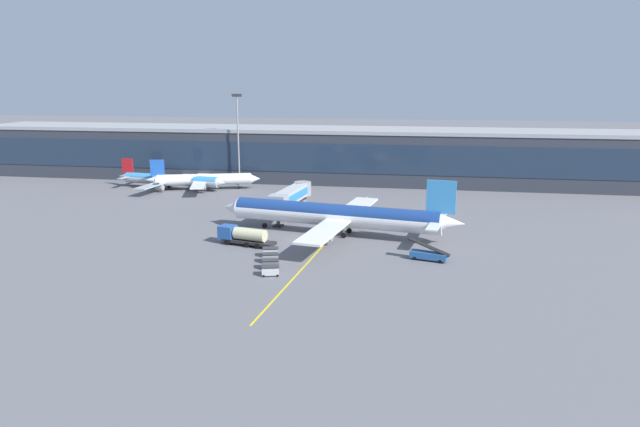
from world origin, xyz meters
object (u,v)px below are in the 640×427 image
baggage_cart_1 (270,264)px  baggage_cart_3 (271,252)px  baggage_cart_0 (270,270)px  commuter_jet_far (204,179)px  baggage_cart_2 (271,258)px  commuter_jet_near (171,180)px  belt_loader (429,254)px  fuel_tanker (243,235)px  main_airliner (336,215)px

baggage_cart_1 → baggage_cart_3: 6.40m
baggage_cart_0 → commuter_jet_far: bearing=118.9°
baggage_cart_3 → baggage_cart_0: bearing=-75.4°
baggage_cart_2 → commuter_jet_near: bearing=126.9°
baggage_cart_2 → belt_loader: bearing=11.9°
fuel_tanker → main_airliner: bearing=32.2°
belt_loader → baggage_cart_3: belt_loader is taller
baggage_cart_0 → baggage_cart_3: size_ratio=1.00×
baggage_cart_0 → main_airliner: bearing=75.4°
baggage_cart_2 → baggage_cart_3: size_ratio=1.00×
baggage_cart_0 → commuter_jet_near: 77.89m
baggage_cart_1 → baggage_cart_3: (-1.61, 6.19, 0.00)m
baggage_cart_0 → baggage_cart_1: (-0.81, 3.10, 0.00)m
belt_loader → commuter_jet_near: size_ratio=0.21×
commuter_jet_near → baggage_cart_2: bearing=-53.1°
belt_loader → baggage_cart_2: bearing=-168.1°
baggage_cart_0 → baggage_cart_1: bearing=104.6°
baggage_cart_0 → commuter_jet_near: bearing=125.1°
belt_loader → baggage_cart_1: size_ratio=2.38×
baggage_cart_3 → baggage_cart_2: bearing=-75.4°
main_airliner → commuter_jet_far: (-41.70, 39.16, -0.96)m
baggage_cart_1 → commuter_jet_near: (-43.93, 60.63, 1.77)m
fuel_tanker → commuter_jet_near: commuter_jet_near is taller
fuel_tanker → commuter_jet_far: bearing=118.3°
fuel_tanker → baggage_cart_1: 14.45m
fuel_tanker → baggage_cart_2: 11.50m
fuel_tanker → commuter_jet_far: 55.51m
baggage_cart_3 → commuter_jet_far: bearing=121.1°
baggage_cart_2 → commuter_jet_far: bearing=120.3°
baggage_cart_2 → commuter_jet_near: (-43.13, 57.54, 1.77)m
belt_loader → baggage_cart_2: belt_loader is taller
belt_loader → baggage_cart_2: size_ratio=2.38×
fuel_tanker → baggage_cart_2: bearing=-50.1°
belt_loader → baggage_cart_1: bearing=-161.0°
fuel_tanker → commuter_jet_near: size_ratio=0.33×
fuel_tanker → commuter_jet_far: size_ratio=0.37×
baggage_cart_0 → baggage_cart_2: bearing=104.6°
fuel_tanker → belt_loader: (32.69, -3.45, -0.76)m
baggage_cart_1 → baggage_cart_2: size_ratio=1.00×
fuel_tanker → commuter_jet_far: (-26.32, 48.86, 1.13)m
main_airliner → commuter_jet_far: main_airliner is taller
baggage_cart_2 → fuel_tanker: bearing=129.9°
baggage_cart_3 → belt_loader: bearing=4.9°
baggage_cart_2 → commuter_jet_far: 66.79m
fuel_tanker → baggage_cart_0: (8.95, -14.99, -0.96)m
main_airliner → commuter_jet_far: 57.21m
fuel_tanker → baggage_cart_1: fuel_tanker is taller
baggage_cart_0 → commuter_jet_far: size_ratio=0.10×
baggage_cart_3 → commuter_jet_near: (-42.32, 54.44, 1.77)m
baggage_cart_3 → baggage_cart_1: bearing=-75.4°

